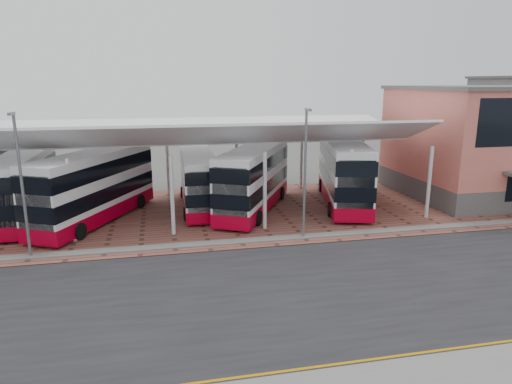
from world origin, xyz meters
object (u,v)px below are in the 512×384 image
bus_2 (94,187)px  bus_4 (254,179)px  terminal (510,140)px  bus_1 (22,188)px  bus_3 (198,181)px  bus_5 (343,173)px

bus_2 → bus_4: (11.44, 0.40, -0.04)m
terminal → bus_4: bearing=-177.8°
terminal → bus_2: size_ratio=1.57×
terminal → bus_1: 39.30m
terminal → bus_1: bearing=179.8°
terminal → bus_3: size_ratio=1.78×
bus_3 → bus_5: 11.50m
terminal → bus_1: terminal is taller
terminal → bus_4: (-22.76, -0.89, -2.23)m
bus_4 → bus_2: bearing=-150.3°
bus_3 → bus_4: bearing=-20.4°
bus_2 → bus_4: size_ratio=1.02×
terminal → bus_3: (-26.83, 0.72, -2.50)m
bus_1 → bus_2: 5.23m
bus_2 → bus_5: size_ratio=0.94×
bus_2 → bus_4: 11.44m
terminal → bus_4: terminal is taller
bus_3 → bus_4: (4.07, -1.61, 0.27)m
bus_5 → bus_2: bearing=-162.4°
bus_4 → bus_5: size_ratio=0.92×
bus_3 → bus_4: size_ratio=0.90×
bus_4 → terminal: bearing=29.9°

